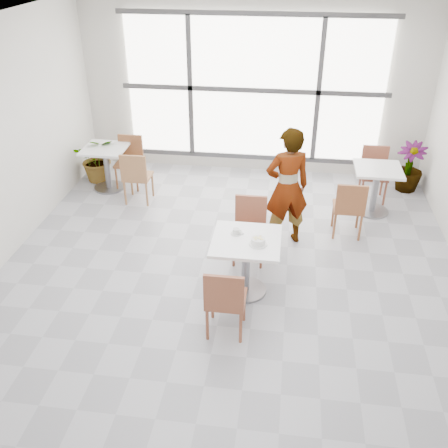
# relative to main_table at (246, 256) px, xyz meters

# --- Properties ---
(floor) EXTENTS (7.00, 7.00, 0.00)m
(floor) POSITION_rel_main_table_xyz_m (-0.25, 0.19, -0.52)
(floor) COLOR #9E9EA5
(floor) RESTS_ON ground
(ceiling) EXTENTS (7.00, 7.00, 0.00)m
(ceiling) POSITION_rel_main_table_xyz_m (-0.25, 0.19, 2.48)
(ceiling) COLOR white
(ceiling) RESTS_ON ground
(wall_back) EXTENTS (6.00, 0.00, 6.00)m
(wall_back) POSITION_rel_main_table_xyz_m (-0.25, 3.69, 0.98)
(wall_back) COLOR silver
(wall_back) RESTS_ON ground
(wall_front) EXTENTS (6.00, 0.00, 6.00)m
(wall_front) POSITION_rel_main_table_xyz_m (-0.25, -3.31, 0.98)
(wall_front) COLOR silver
(wall_front) RESTS_ON ground
(window) EXTENTS (4.60, 0.07, 2.52)m
(window) POSITION_rel_main_table_xyz_m (-0.25, 3.63, 0.98)
(window) COLOR white
(window) RESTS_ON ground
(main_table) EXTENTS (0.80, 0.80, 0.75)m
(main_table) POSITION_rel_main_table_xyz_m (0.00, 0.00, 0.00)
(main_table) COLOR white
(main_table) RESTS_ON ground
(chair_near) EXTENTS (0.42, 0.42, 0.87)m
(chair_near) POSITION_rel_main_table_xyz_m (-0.14, -0.80, -0.02)
(chair_near) COLOR brown
(chair_near) RESTS_ON ground
(chair_far) EXTENTS (0.42, 0.42, 0.87)m
(chair_far) POSITION_rel_main_table_xyz_m (-0.02, 0.78, -0.02)
(chair_far) COLOR brown
(chair_far) RESTS_ON ground
(oatmeal_bowl) EXTENTS (0.21, 0.21, 0.09)m
(oatmeal_bowl) POSITION_rel_main_table_xyz_m (0.14, -0.09, 0.27)
(oatmeal_bowl) COLOR white
(oatmeal_bowl) RESTS_ON main_table
(coffee_cup) EXTENTS (0.16, 0.13, 0.07)m
(coffee_cup) POSITION_rel_main_table_xyz_m (-0.13, 0.11, 0.26)
(coffee_cup) COLOR silver
(coffee_cup) RESTS_ON main_table
(person) EXTENTS (0.72, 0.59, 1.69)m
(person) POSITION_rel_main_table_xyz_m (0.43, 1.24, 0.32)
(person) COLOR black
(person) RESTS_ON ground
(bg_table_left) EXTENTS (0.70, 0.70, 0.75)m
(bg_table_left) POSITION_rel_main_table_xyz_m (-2.61, 2.54, -0.04)
(bg_table_left) COLOR silver
(bg_table_left) RESTS_ON ground
(bg_table_right) EXTENTS (0.70, 0.70, 0.75)m
(bg_table_right) POSITION_rel_main_table_xyz_m (1.79, 2.29, -0.04)
(bg_table_right) COLOR white
(bg_table_right) RESTS_ON ground
(bg_chair_left_near) EXTENTS (0.42, 0.42, 0.87)m
(bg_chair_left_near) POSITION_rel_main_table_xyz_m (-1.96, 2.09, -0.02)
(bg_chair_left_near) COLOR #9E6B43
(bg_chair_left_near) RESTS_ON ground
(bg_chair_left_far) EXTENTS (0.42, 0.42, 0.87)m
(bg_chair_left_far) POSITION_rel_main_table_xyz_m (-2.27, 2.75, -0.02)
(bg_chair_left_far) COLOR brown
(bg_chair_left_far) RESTS_ON ground
(bg_chair_right_near) EXTENTS (0.42, 0.42, 0.87)m
(bg_chair_right_near) POSITION_rel_main_table_xyz_m (1.32, 1.48, -0.02)
(bg_chair_right_near) COLOR brown
(bg_chair_right_near) RESTS_ON ground
(bg_chair_right_far) EXTENTS (0.42, 0.42, 0.87)m
(bg_chair_right_far) POSITION_rel_main_table_xyz_m (1.82, 2.81, -0.02)
(bg_chair_right_far) COLOR brown
(bg_chair_right_far) RESTS_ON ground
(plant_left) EXTENTS (0.87, 0.79, 0.84)m
(plant_left) POSITION_rel_main_table_xyz_m (-2.88, 2.84, -0.10)
(plant_left) COLOR #4E7842
(plant_left) RESTS_ON ground
(plant_right) EXTENTS (0.62, 0.62, 0.85)m
(plant_right) POSITION_rel_main_table_xyz_m (2.45, 3.18, -0.10)
(plant_right) COLOR #40743E
(plant_right) RESTS_ON ground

